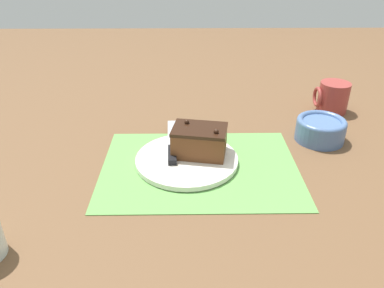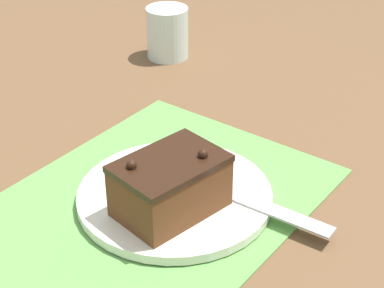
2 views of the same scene
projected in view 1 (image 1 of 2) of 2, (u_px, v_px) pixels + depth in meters
ground_plane at (200, 168)px, 0.88m from camera, size 3.00×3.00×0.00m
placemat_woven at (200, 167)px, 0.88m from camera, size 0.46×0.34×0.00m
cake_plate at (187, 160)px, 0.90m from camera, size 0.24×0.24×0.01m
chocolate_cake at (201, 141)px, 0.89m from camera, size 0.14×0.11×0.08m
serving_knife at (172, 147)px, 0.92m from camera, size 0.03×0.23×0.01m
small_bowl at (321, 129)px, 0.99m from camera, size 0.13×0.13×0.06m
coffee_mug at (333, 97)px, 1.14m from camera, size 0.10×0.09×0.09m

